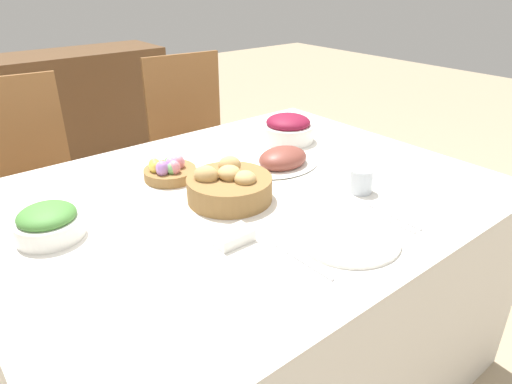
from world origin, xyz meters
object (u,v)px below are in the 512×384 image
(sideboard, at_px, (68,125))
(butter_dish, at_px, (233,237))
(chair_far_left, at_px, (29,192))
(ham_platter, at_px, (283,160))
(knife, at_px, (385,219))
(chair_far_right, at_px, (196,148))
(egg_basket, at_px, (169,171))
(dinner_plate, at_px, (347,238))
(beet_salad_bowl, at_px, (288,129))
(spoon, at_px, (392,216))
(drinking_cup, at_px, (361,180))
(green_salad_bowl, at_px, (48,223))
(fork, at_px, (303,261))
(bread_basket, at_px, (229,186))

(sideboard, xyz_separation_m, butter_dish, (-0.27, -2.21, 0.31))
(chair_far_left, relative_size, ham_platter, 3.48)
(knife, bearing_deg, chair_far_left, 114.03)
(chair_far_left, bearing_deg, chair_far_right, 6.43)
(egg_basket, distance_m, dinner_plate, 0.65)
(beet_salad_bowl, relative_size, knife, 1.08)
(chair_far_left, height_order, dinner_plate, chair_far_left)
(spoon, bearing_deg, drinking_cup, 72.05)
(butter_dish, bearing_deg, drinking_cup, -1.65)
(sideboard, height_order, green_salad_bowl, sideboard)
(egg_basket, bearing_deg, fork, -89.10)
(chair_far_right, xyz_separation_m, spoon, (-0.18, -1.35, 0.24))
(beet_salad_bowl, distance_m, fork, 0.85)
(bread_basket, distance_m, fork, 0.39)
(fork, bearing_deg, sideboard, 84.22)
(egg_basket, xyz_separation_m, fork, (0.01, -0.62, -0.03))
(green_salad_bowl, relative_size, knife, 0.90)
(green_salad_bowl, height_order, spoon, green_salad_bowl)
(sideboard, bearing_deg, green_salad_bowl, -108.33)
(dinner_plate, xyz_separation_m, drinking_cup, (0.25, 0.16, 0.03))
(bread_basket, xyz_separation_m, knife, (0.26, -0.38, -0.04))
(fork, bearing_deg, chair_far_right, 67.24)
(fork, xyz_separation_m, spoon, (0.35, 0.00, 0.00))
(chair_far_right, height_order, spoon, chair_far_right)
(sideboard, distance_m, drinking_cup, 2.26)
(chair_far_right, relative_size, beet_salad_bowl, 4.80)
(bread_basket, height_order, egg_basket, bread_basket)
(chair_far_left, bearing_deg, ham_platter, -46.66)
(chair_far_right, relative_size, knife, 5.19)
(beet_salad_bowl, bearing_deg, fork, -130.18)
(green_salad_bowl, bearing_deg, knife, -33.50)
(knife, relative_size, drinking_cup, 2.49)
(sideboard, xyz_separation_m, green_salad_bowl, (-0.63, -1.89, 0.34))
(spoon, bearing_deg, egg_basket, 121.32)
(knife, height_order, spoon, same)
(green_salad_bowl, xyz_separation_m, knife, (0.75, -0.50, -0.04))
(chair_far_left, bearing_deg, fork, -70.57)
(sideboard, xyz_separation_m, beet_salad_bowl, (0.36, -1.74, 0.35))
(bread_basket, relative_size, beet_salad_bowl, 1.24)
(egg_basket, xyz_separation_m, knife, (0.33, -0.62, -0.03))
(butter_dish, bearing_deg, green_salad_bowl, 137.78)
(knife, bearing_deg, sideboard, 91.94)
(chair_far_left, xyz_separation_m, fork, (0.31, -1.35, 0.24))
(chair_far_left, xyz_separation_m, green_salad_bowl, (-0.12, -0.85, 0.28))
(green_salad_bowl, distance_m, spoon, 0.93)
(bread_basket, distance_m, beet_salad_bowl, 0.56)
(chair_far_right, xyz_separation_m, egg_basket, (-0.54, -0.72, 0.26))
(fork, distance_m, spoon, 0.35)
(butter_dish, bearing_deg, knife, -23.90)
(drinking_cup, bearing_deg, beet_salad_bowl, 73.88)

